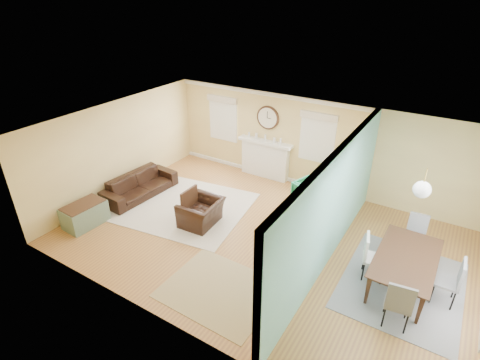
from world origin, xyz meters
name	(u,v)px	position (x,y,z in m)	size (l,w,h in m)	color
floor	(262,239)	(0.00, 0.00, 0.00)	(9.00, 9.00, 0.00)	#955E36
wall_back	(315,145)	(0.00, 3.00, 1.30)	(9.00, 0.02, 2.60)	tan
wall_front	(173,270)	(0.00, -3.00, 1.30)	(9.00, 0.02, 2.60)	tan
wall_left	(119,148)	(-4.50, 0.00, 1.30)	(0.02, 6.00, 2.60)	tan
ceiling	(266,134)	(0.00, 0.00, 2.60)	(9.00, 6.00, 0.02)	white
partition	(336,201)	(1.51, 0.28, 1.36)	(0.17, 6.00, 2.60)	tan
fireplace	(265,158)	(-1.50, 2.88, 0.60)	(1.70, 0.30, 1.17)	white
wall_clock	(268,118)	(-1.50, 2.97, 1.85)	(0.70, 0.07, 0.70)	#42261A
window_left	(223,115)	(-3.05, 2.95, 1.66)	(1.05, 0.13, 1.42)	white
window_right	(318,134)	(0.05, 2.95, 1.66)	(1.05, 0.13, 1.42)	white
pendant	(422,190)	(3.00, 0.00, 2.20)	(0.30, 0.30, 0.55)	gold
rug_cream	(184,206)	(-2.47, 0.16, 0.01)	(3.27, 2.83, 0.02)	beige
rug_jute	(219,290)	(0.08, -1.89, 0.01)	(2.09, 1.71, 0.01)	tan
rug_grey	(402,285)	(3.07, 0.13, 0.01)	(2.17, 2.71, 0.01)	gray
sofa	(140,185)	(-3.90, 0.01, 0.31)	(2.15, 0.84, 0.63)	black
eames_chair	(201,213)	(-1.58, -0.24, 0.32)	(1.00, 0.87, 0.65)	black
green_chair	(309,193)	(0.28, 2.07, 0.32)	(0.69, 0.71, 0.65)	#0D6B3D
trunk	(85,214)	(-4.00, -1.75, 0.29)	(0.66, 1.03, 0.57)	slate
credenza	(329,214)	(1.13, 1.24, 0.40)	(0.49, 1.43, 0.80)	#926943
tv	(332,187)	(1.11, 1.24, 1.12)	(1.10, 0.14, 0.63)	black
garden_stool	(314,241)	(1.15, 0.26, 0.23)	(0.31, 0.31, 0.45)	white
potted_plant	(316,224)	(1.15, 0.26, 0.68)	(0.41, 0.36, 0.46)	#337F33
dining_table	(405,272)	(3.07, 0.13, 0.34)	(1.93, 1.08, 0.68)	#42261A
dining_chair_n	(416,232)	(3.04, 1.30, 0.53)	(0.42, 0.42, 0.91)	gray
dining_chair_s	(399,298)	(3.12, -0.93, 0.59)	(0.49, 0.49, 1.00)	gray
dining_chair_w	(375,255)	(2.48, 0.04, 0.57)	(0.51, 0.51, 0.96)	white
dining_chair_e	(448,277)	(3.77, 0.08, 0.57)	(0.44, 0.44, 0.97)	gray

